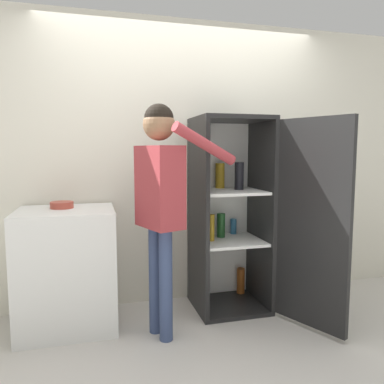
% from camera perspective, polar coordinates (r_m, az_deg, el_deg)
% --- Properties ---
extents(ground_plane, '(12.00, 12.00, 0.00)m').
position_cam_1_polar(ground_plane, '(2.87, 3.61, -22.59)').
color(ground_plane, beige).
extents(wall_back, '(7.00, 0.06, 2.55)m').
position_cam_1_polar(wall_back, '(3.46, -1.42, 4.44)').
color(wall_back, silver).
rests_on(wall_back, ground_plane).
extents(refrigerator, '(0.91, 1.14, 1.67)m').
position_cam_1_polar(refrigerator, '(3.25, 8.04, -3.58)').
color(refrigerator, black).
rests_on(refrigerator, ground_plane).
extents(person, '(0.74, 0.48, 1.72)m').
position_cam_1_polar(person, '(2.71, -4.81, 0.71)').
color(person, '#384770').
rests_on(person, ground_plane).
extents(counter, '(0.73, 0.62, 0.94)m').
position_cam_1_polar(counter, '(3.15, -18.47, -11.02)').
color(counter, white).
rests_on(counter, ground_plane).
extents(bowl, '(0.18, 0.18, 0.05)m').
position_cam_1_polar(bowl, '(3.12, -19.22, -1.88)').
color(bowl, '#B24738').
rests_on(bowl, counter).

